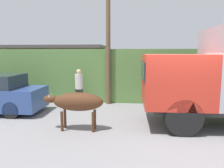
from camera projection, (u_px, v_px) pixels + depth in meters
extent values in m
plane|color=gray|center=(179.00, 134.00, 6.76)|extent=(60.00, 60.00, 0.00)
cube|color=#608C47|center=(156.00, 72.00, 13.13)|extent=(32.00, 5.18, 2.69)
cube|color=#C6B793|center=(50.00, 73.00, 12.46)|extent=(5.97, 2.40, 2.75)
cube|color=#4C4742|center=(48.00, 47.00, 12.26)|extent=(6.27, 2.70, 0.16)
cube|color=red|center=(174.00, 79.00, 7.51)|extent=(2.13, 2.45, 1.71)
cube|color=#232D38|center=(143.00, 70.00, 7.57)|extent=(0.04, 2.08, 0.60)
cylinder|color=black|center=(183.00, 116.00, 6.71)|extent=(1.14, 0.54, 1.14)
ellipsoid|color=#512D19|center=(78.00, 102.00, 7.04)|extent=(1.63, 0.60, 0.60)
ellipsoid|color=#512D19|center=(50.00, 99.00, 7.11)|extent=(0.45, 0.26, 0.26)
cone|color=#B7AD93|center=(49.00, 96.00, 6.99)|extent=(0.06, 0.06, 0.11)
cone|color=#B7AD93|center=(51.00, 94.00, 7.19)|extent=(0.06, 0.06, 0.11)
cylinder|color=#512D19|center=(62.00, 121.00, 7.01)|extent=(0.09, 0.09, 0.64)
cylinder|color=#512D19|center=(65.00, 118.00, 7.33)|extent=(0.09, 0.09, 0.64)
cylinder|color=#512D19|center=(93.00, 122.00, 6.92)|extent=(0.09, 0.09, 0.64)
cylinder|color=#512D19|center=(95.00, 119.00, 7.25)|extent=(0.09, 0.09, 0.64)
cylinder|color=black|center=(12.00, 110.00, 8.40)|extent=(0.66, 0.28, 0.66)
cube|color=#38332D|center=(79.00, 97.00, 10.42)|extent=(0.36, 0.29, 0.81)
cylinder|color=silver|center=(79.00, 82.00, 10.31)|extent=(0.46, 0.46, 0.70)
sphere|color=#DBB28E|center=(79.00, 72.00, 10.24)|extent=(0.23, 0.23, 0.23)
cylinder|color=brown|center=(108.00, 43.00, 10.41)|extent=(0.22, 0.22, 5.98)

